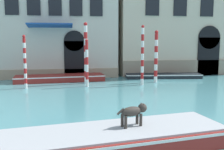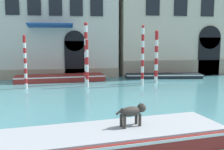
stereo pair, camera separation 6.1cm
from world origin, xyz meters
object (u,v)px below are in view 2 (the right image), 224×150
at_px(boat_moored_near_palazzo, 60,78).
at_px(boat_moored_far, 163,76).
at_px(boat_foreground, 82,141).
at_px(mooring_pole_1, 143,55).
at_px(mooring_pole_3, 25,62).
at_px(mooring_pole_2, 86,53).
at_px(dog_on_deck, 133,112).
at_px(mooring_pole_4, 156,56).
at_px(mooring_pole_0, 87,63).

distance_m(boat_moored_near_palazzo, boat_moored_far, 8.56).
bearing_deg(boat_foreground, mooring_pole_1, 58.25).
relative_size(mooring_pole_1, mooring_pole_3, 1.20).
bearing_deg(mooring_pole_1, mooring_pole_2, 161.03).
relative_size(dog_on_deck, boat_moored_near_palazzo, 0.14).
height_order(dog_on_deck, mooring_pole_4, mooring_pole_4).
bearing_deg(boat_foreground, boat_moored_far, 53.81).
bearing_deg(mooring_pole_3, dog_on_deck, -65.65).
distance_m(mooring_pole_1, mooring_pole_2, 4.11).
bearing_deg(dog_on_deck, boat_moored_near_palazzo, 83.61).
bearing_deg(mooring_pole_1, boat_moored_near_palazzo, 154.18).
xyz_separation_m(boat_foreground, dog_on_deck, (1.54, 0.30, 0.72)).
bearing_deg(boat_moored_far, mooring_pole_4, -115.52).
relative_size(boat_foreground, mooring_pole_1, 2.13).
relative_size(boat_moored_far, mooring_pole_1, 1.54).
relative_size(boat_moored_near_palazzo, mooring_pole_2, 1.56).
bearing_deg(boat_foreground, dog_on_deck, 3.63).
xyz_separation_m(boat_moored_far, mooring_pole_1, (-2.75, -3.12, 1.93)).
relative_size(dog_on_deck, mooring_pole_4, 0.26).
xyz_separation_m(dog_on_deck, mooring_pole_4, (4.62, 11.29, 0.94)).
bearing_deg(mooring_pole_1, dog_on_deck, -107.63).
xyz_separation_m(mooring_pole_1, mooring_pole_3, (-7.97, -0.01, -0.35)).
bearing_deg(boat_foreground, mooring_pole_0, 77.73).
relative_size(boat_moored_near_palazzo, boat_moored_far, 1.07).
distance_m(dog_on_deck, mooring_pole_2, 11.76).
xyz_separation_m(mooring_pole_0, mooring_pole_3, (-4.05, 0.03, 0.14)).
distance_m(mooring_pole_1, mooring_pole_4, 1.65).
bearing_deg(mooring_pole_3, boat_foreground, -73.58).
xyz_separation_m(dog_on_deck, boat_moored_far, (6.04, 13.46, -0.84)).
xyz_separation_m(boat_moored_near_palazzo, mooring_pole_4, (7.14, -1.86, 1.72)).
xyz_separation_m(boat_foreground, mooring_pole_0, (0.92, 10.60, 1.33)).
bearing_deg(mooring_pole_4, boat_moored_near_palazzo, 165.41).
bearing_deg(mooring_pole_4, boat_foreground, -118.01).
distance_m(boat_moored_far, mooring_pole_1, 4.58).
xyz_separation_m(dog_on_deck, mooring_pole_2, (-0.59, 11.68, 1.22)).
bearing_deg(mooring_pole_0, boat_moored_near_palazzo, 123.55).
relative_size(mooring_pole_0, mooring_pole_1, 0.77).
bearing_deg(mooring_pole_0, boat_moored_far, 25.34).
distance_m(boat_foreground, mooring_pole_0, 10.72).
bearing_deg(boat_moored_near_palazzo, mooring_pole_4, -19.23).
distance_m(mooring_pole_1, mooring_pole_3, 7.97).
xyz_separation_m(boat_moored_near_palazzo, boat_moored_far, (8.55, 0.31, -0.06)).
bearing_deg(boat_moored_near_palazzo, mooring_pole_3, -132.16).
xyz_separation_m(boat_moored_near_palazzo, mooring_pole_1, (5.80, -2.81, 1.88)).
xyz_separation_m(boat_foreground, boat_moored_far, (7.58, 13.76, -0.12)).
distance_m(dog_on_deck, mooring_pole_3, 11.37).
bearing_deg(mooring_pole_0, boat_foreground, -94.93).
xyz_separation_m(boat_moored_far, mooring_pole_2, (-6.63, -1.78, 2.06)).
xyz_separation_m(boat_moored_far, mooring_pole_4, (-1.41, -2.17, 1.78)).
height_order(boat_moored_near_palazzo, mooring_pole_1, mooring_pole_1).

